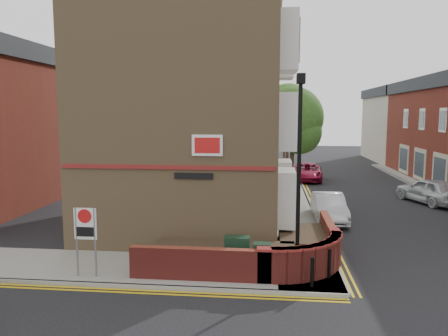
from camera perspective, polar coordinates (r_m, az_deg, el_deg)
ground at (r=13.34m, az=2.61°, el=-15.99°), size 120.00×120.00×0.00m
pavement_corner at (r=15.28m, az=-10.58°, el=-12.79°), size 13.00×3.00×0.12m
pavement_main at (r=28.74m, az=8.59°, el=-3.31°), size 2.00×32.00×0.12m
kerb_side at (r=13.95m, az=-12.40°, el=-14.82°), size 13.00×0.15×0.12m
kerb_main_near at (r=28.80m, az=10.58°, el=-3.33°), size 0.15×32.00×0.12m
yellow_lines_side at (r=13.75m, az=-12.74°, el=-15.40°), size 13.00×0.28×0.01m
yellow_lines_main at (r=28.83m, az=11.08°, el=-3.44°), size 0.28×32.00×0.01m
corner_building at (r=20.58m, az=-3.92°, el=9.88°), size 8.95×10.40×13.60m
garden_wall at (r=15.66m, az=3.19°, el=-12.41°), size 6.80×6.00×1.20m
lamppost at (r=13.60m, az=9.75°, el=-0.97°), size 0.25×0.50×6.30m
utility_cabinet_large at (r=14.31m, az=1.73°, el=-11.26°), size 0.80×0.45×1.20m
utility_cabinet_small at (r=14.01m, az=4.97°, el=-11.91°), size 0.55×0.40×1.10m
bollard_near at (r=13.54m, az=11.44°, el=-13.18°), size 0.11×0.11×0.90m
bollard_far at (r=14.35m, az=13.59°, el=-12.05°), size 0.11×0.11×0.90m
zone_sign at (r=14.42m, az=-17.65°, el=-7.63°), size 0.72×0.07×2.20m
far_terrace_cream at (r=52.11m, az=21.57°, el=5.35°), size 5.40×12.40×8.00m
tree_near at (r=26.32m, az=8.96°, el=5.90°), size 3.64×3.65×6.70m
tree_mid at (r=34.31m, az=8.33°, el=7.01°), size 4.03×4.03×7.42m
tree_far at (r=42.31m, az=7.92°, el=6.65°), size 3.81×3.81×7.00m
traffic_light_assembly at (r=37.36m, az=8.71°, el=3.30°), size 0.20×0.16×4.20m
silver_car_near at (r=22.04m, az=13.54°, el=-5.03°), size 1.47×4.06×1.33m
red_car_main at (r=34.85m, az=10.82°, el=-0.50°), size 2.65×5.03×1.35m
silver_car_far at (r=28.19m, az=25.30°, el=-2.69°), size 3.26×4.79×1.51m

